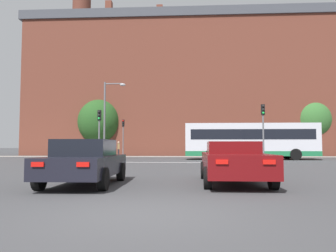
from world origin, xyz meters
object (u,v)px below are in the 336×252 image
(car_roadster_right, at_px, (233,162))
(traffic_light_far_left, at_px, (123,132))
(bus_crossing_lead, at_px, (250,140))
(traffic_light_near_left, at_px, (99,127))
(street_lamp_junction, at_px, (108,112))
(pedestrian_walking_east, at_px, (119,147))
(pedestrian_waiting, at_px, (253,149))
(car_saloon_left, at_px, (85,162))
(traffic_light_near_right, at_px, (263,123))

(car_roadster_right, relative_size, traffic_light_far_left, 1.13)
(bus_crossing_lead, bearing_deg, traffic_light_near_left, -65.55)
(street_lamp_junction, distance_m, pedestrian_walking_east, 10.81)
(pedestrian_waiting, xyz_separation_m, pedestrian_walking_east, (-15.88, 0.08, 0.13))
(traffic_light_far_left, distance_m, pedestrian_walking_east, 2.26)
(traffic_light_near_left, bearing_deg, street_lamp_junction, 93.68)
(bus_crossing_lead, distance_m, pedestrian_walking_east, 16.29)
(bus_crossing_lead, bearing_deg, traffic_light_far_left, -119.23)
(car_roadster_right, bearing_deg, traffic_light_far_left, 109.37)
(bus_crossing_lead, height_order, street_lamp_junction, street_lamp_junction)
(pedestrian_waiting, bearing_deg, car_saloon_left, 105.84)
(bus_crossing_lead, bearing_deg, pedestrian_walking_east, -121.28)
(bus_crossing_lead, distance_m, traffic_light_near_right, 5.46)
(bus_crossing_lead, bearing_deg, pedestrian_waiting, 166.72)
(traffic_light_far_left, relative_size, pedestrian_walking_east, 2.40)
(traffic_light_far_left, bearing_deg, car_saloon_left, -81.32)
(traffic_light_near_right, bearing_deg, bus_crossing_lead, 89.73)
(traffic_light_near_left, xyz_separation_m, street_lamp_junction, (-0.25, 3.84, 1.53))
(traffic_light_near_right, relative_size, pedestrian_waiting, 2.73)
(bus_crossing_lead, height_order, pedestrian_walking_east, bus_crossing_lead)
(bus_crossing_lead, xyz_separation_m, street_lamp_junction, (-12.70, -1.82, 2.46))
(car_saloon_left, xyz_separation_m, bus_crossing_lead, (8.97, 20.05, 1.02))
(traffic_light_near_left, height_order, pedestrian_waiting, traffic_light_near_left)
(car_roadster_right, relative_size, traffic_light_near_left, 1.22)
(traffic_light_near_right, xyz_separation_m, pedestrian_walking_east, (-13.88, 13.78, -1.87))
(car_roadster_right, bearing_deg, car_saloon_left, -170.16)
(street_lamp_junction, xyz_separation_m, pedestrian_walking_east, (-1.21, 10.27, -3.16))
(traffic_light_near_right, distance_m, pedestrian_walking_east, 19.65)
(traffic_light_far_left, bearing_deg, bus_crossing_lead, -29.23)
(traffic_light_near_left, relative_size, pedestrian_walking_east, 2.22)
(car_saloon_left, distance_m, pedestrian_waiting, 30.45)
(car_roadster_right, bearing_deg, traffic_light_near_left, 121.93)
(traffic_light_near_left, xyz_separation_m, pedestrian_walking_east, (-1.45, 14.11, -1.63))
(pedestrian_walking_east, bearing_deg, traffic_light_near_right, -150.16)
(pedestrian_walking_east, bearing_deg, car_saloon_left, 174.46)
(car_saloon_left, xyz_separation_m, car_roadster_right, (4.74, 0.75, -0.03))
(traffic_light_near_left, relative_size, traffic_light_near_right, 0.91)
(street_lamp_junction, bearing_deg, traffic_light_near_left, -86.32)
(traffic_light_far_left, bearing_deg, traffic_light_near_right, -44.03)
(pedestrian_waiting, height_order, pedestrian_walking_east, pedestrian_walking_east)
(traffic_light_far_left, bearing_deg, street_lamp_junction, -87.15)
(car_roadster_right, height_order, pedestrian_waiting, pedestrian_waiting)
(traffic_light_near_right, relative_size, traffic_light_far_left, 1.01)
(bus_crossing_lead, bearing_deg, car_saloon_left, -24.11)
(car_saloon_left, distance_m, car_roadster_right, 4.79)
(traffic_light_far_left, distance_m, street_lamp_junction, 9.29)
(car_saloon_left, bearing_deg, street_lamp_junction, 100.48)
(bus_crossing_lead, relative_size, street_lamp_junction, 1.71)
(pedestrian_walking_east, bearing_deg, bus_crossing_lead, -136.64)
(pedestrian_walking_east, bearing_deg, traffic_light_near_left, 170.52)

